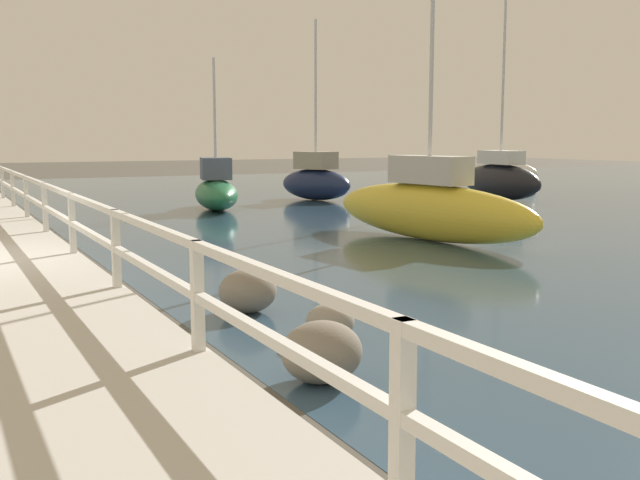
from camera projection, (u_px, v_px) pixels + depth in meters
The scene contains 9 objects.
railing at pixel (72, 212), 12.27m from camera, with size 0.10×32.50×0.99m.
boulder_downstream at pixel (330, 322), 8.10m from camera, with size 0.54×0.49×0.41m.
boulder_far_strip at pixel (322, 352), 6.68m from camera, with size 0.75×0.67×0.56m.
boulder_mid_strip at pixel (248, 291), 9.37m from camera, with size 0.74×0.66×0.55m.
sailboat_white at pixel (501, 171), 35.23m from camera, with size 1.41×4.41×6.99m.
sailboat_yellow at pixel (429, 207), 15.97m from camera, with size 1.70×6.07×5.95m.
sailboat_black at pixel (500, 179), 26.64m from camera, with size 1.75×4.82×7.78m.
sailboat_green at pixel (216, 191), 22.86m from camera, with size 2.18×4.01×4.56m.
sailboat_navy at pixel (316, 180), 26.43m from camera, with size 2.15×3.37×6.23m.
Camera 1 is at (-0.00, -12.73, 2.17)m, focal length 42.00 mm.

